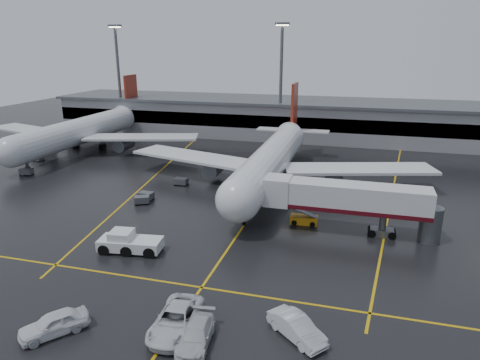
# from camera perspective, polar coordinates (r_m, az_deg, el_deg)

# --- Properties ---
(ground) EXTENTS (220.00, 220.00, 0.00)m
(ground) POSITION_cam_1_polar(r_m,az_deg,el_deg) (59.60, 2.37, -3.27)
(ground) COLOR black
(ground) RESTS_ON ground
(apron_line_centre) EXTENTS (0.25, 90.00, 0.02)m
(apron_line_centre) POSITION_cam_1_polar(r_m,az_deg,el_deg) (59.60, 2.37, -3.26)
(apron_line_centre) COLOR gold
(apron_line_centre) RESTS_ON ground
(apron_line_stop) EXTENTS (60.00, 0.25, 0.02)m
(apron_line_stop) POSITION_cam_1_polar(r_m,az_deg,el_deg) (40.57, -5.06, -13.87)
(apron_line_stop) COLOR gold
(apron_line_stop) RESTS_ON ground
(apron_line_left) EXTENTS (9.99, 69.35, 0.02)m
(apron_line_left) POSITION_cam_1_polar(r_m,az_deg,el_deg) (75.13, -10.81, 0.84)
(apron_line_left) COLOR gold
(apron_line_left) RESTS_ON ground
(apron_line_right) EXTENTS (7.57, 69.64, 0.02)m
(apron_line_right) POSITION_cam_1_polar(r_m,az_deg,el_deg) (67.87, 19.37, -1.66)
(apron_line_right) COLOR gold
(apron_line_right) RESTS_ON ground
(terminal) EXTENTS (122.00, 19.00, 8.60)m
(terminal) POSITION_cam_1_polar(r_m,az_deg,el_deg) (104.37, 8.57, 8.00)
(terminal) COLOR gray
(terminal) RESTS_ON ground
(light_mast_left) EXTENTS (3.00, 1.20, 25.45)m
(light_mast_left) POSITION_cam_1_polar(r_m,az_deg,el_deg) (112.45, -15.66, 13.44)
(light_mast_left) COLOR #595B60
(light_mast_left) RESTS_ON ground
(light_mast_mid) EXTENTS (3.00, 1.20, 25.45)m
(light_mast_mid) POSITION_cam_1_polar(r_m,az_deg,el_deg) (98.14, 5.40, 13.50)
(light_mast_mid) COLOR #595B60
(light_mast_mid) RESTS_ON ground
(main_airliner) EXTENTS (48.80, 45.60, 14.10)m
(main_airliner) POSITION_cam_1_polar(r_m,az_deg,el_deg) (67.39, 4.33, 2.90)
(main_airliner) COLOR silver
(main_airliner) RESTS_ON ground
(second_airliner) EXTENTS (48.80, 45.60, 14.10)m
(second_airliner) POSITION_cam_1_polar(r_m,az_deg,el_deg) (95.13, -19.85, 6.19)
(second_airliner) COLOR silver
(second_airliner) RESTS_ON ground
(jet_bridge) EXTENTS (19.90, 3.40, 6.05)m
(jet_bridge) POSITION_cam_1_polar(r_m,az_deg,el_deg) (51.26, 13.87, -2.61)
(jet_bridge) COLOR silver
(jet_bridge) RESTS_ON ground
(pushback_tractor) EXTENTS (6.90, 3.62, 2.36)m
(pushback_tractor) POSITION_cam_1_polar(r_m,az_deg,el_deg) (47.86, -14.39, -8.00)
(pushback_tractor) COLOR silver
(pushback_tractor) RESTS_ON ground
(belt_loader) EXTENTS (3.34, 1.64, 2.09)m
(belt_loader) POSITION_cam_1_polar(r_m,az_deg,el_deg) (53.87, 8.39, -5.18)
(belt_loader) COLOR orange
(belt_loader) RESTS_ON ground
(service_van_a) EXTENTS (3.47, 6.73, 1.81)m
(service_van_a) POSITION_cam_1_polar(r_m,az_deg,el_deg) (35.18, -8.41, -17.70)
(service_van_a) COLOR silver
(service_van_a) RESTS_ON ground
(service_van_b) EXTENTS (2.80, 5.55, 1.55)m
(service_van_b) POSITION_cam_1_polar(r_m,az_deg,el_deg) (33.76, -5.78, -19.57)
(service_van_b) COLOR silver
(service_van_b) RESTS_ON ground
(service_van_c) EXTENTS (5.07, 4.64, 1.69)m
(service_van_c) POSITION_cam_1_polar(r_m,az_deg,el_deg) (34.44, 7.46, -18.65)
(service_van_c) COLOR silver
(service_van_c) RESTS_ON ground
(service_van_d) EXTENTS (4.78, 5.23, 1.73)m
(service_van_d) POSITION_cam_1_polar(r_m,az_deg,el_deg) (37.28, -23.25, -16.93)
(service_van_d) COLOR white
(service_van_d) RESTS_ON ground
(baggage_cart_a) EXTENTS (2.37, 2.07, 1.12)m
(baggage_cart_a) POSITION_cam_1_polar(r_m,az_deg,el_deg) (61.18, -12.76, -2.53)
(baggage_cart_a) COLOR #595B60
(baggage_cart_a) RESTS_ON ground
(baggage_cart_b) EXTENTS (2.13, 1.52, 1.12)m
(baggage_cart_b) POSITION_cam_1_polar(r_m,az_deg,el_deg) (62.69, -12.23, -2.00)
(baggage_cart_b) COLOR #595B60
(baggage_cart_b) RESTS_ON ground
(baggage_cart_c) EXTENTS (2.00, 1.30, 1.12)m
(baggage_cart_c) POSITION_cam_1_polar(r_m,az_deg,el_deg) (68.22, -7.74, -0.16)
(baggage_cart_c) COLOR #595B60
(baggage_cart_c) RESTS_ON ground
(baggage_cart_d) EXTENTS (2.22, 1.67, 1.12)m
(baggage_cart_d) POSITION_cam_1_polar(r_m,az_deg,el_deg) (90.07, -25.00, 2.66)
(baggage_cart_d) COLOR #595B60
(baggage_cart_d) RESTS_ON ground
(baggage_cart_e) EXTENTS (2.13, 1.51, 1.12)m
(baggage_cart_e) POSITION_cam_1_polar(r_m,az_deg,el_deg) (81.22, -26.24, 1.02)
(baggage_cart_e) COLOR #595B60
(baggage_cart_e) RESTS_ON ground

